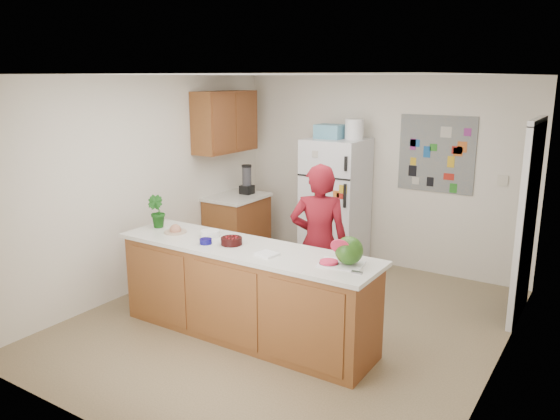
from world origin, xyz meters
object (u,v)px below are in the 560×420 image
Objects in this scene: refrigerator at (335,203)px; person at (319,243)px; watermelon at (349,251)px; cherry_bowl at (232,241)px.

person is at bearing -68.51° from refrigerator.
watermelon is (0.67, -0.71, 0.23)m from person.
refrigerator is at bearing 119.36° from watermelon.
watermelon reaches higher than cherry_bowl.
refrigerator is 1.03× the size of person.
refrigerator is 2.40m from cherry_bowl.
person is at bearing 133.54° from watermelon.
cherry_bowl is (-1.20, -0.06, -0.10)m from watermelon.
refrigerator reaches higher than watermelon.
refrigerator is at bearing 92.58° from cherry_bowl.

